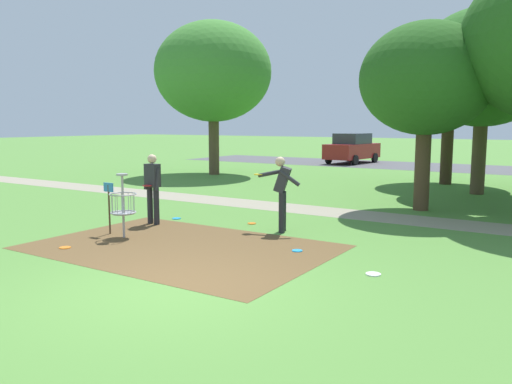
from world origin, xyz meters
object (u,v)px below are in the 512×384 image
object	(u,v)px
frisbee_far_left	(65,248)
player_throwing	(153,185)
tree_mid_center	(213,72)
frisbee_mid_grass	(252,223)
parked_car_leftmost	(352,148)
player_foreground_watching	(282,189)
tree_far_left	(450,76)
frisbee_scattered_a	(177,218)
tree_near_right	(426,80)
tree_near_left	(484,68)
disc_golf_basket	(121,203)
frisbee_by_tee	(373,274)
frisbee_far_right	(297,251)

from	to	relation	value
frisbee_far_left	player_throwing	bearing A→B (deg)	95.34
player_throwing	tree_mid_center	size ratio (longest dim) A/B	0.24
frisbee_mid_grass	parked_car_leftmost	xyz separation A→B (m)	(-5.44, 19.70, 0.91)
player_foreground_watching	tree_far_left	size ratio (longest dim) A/B	0.27
player_foreground_watching	frisbee_scattered_a	xyz separation A→B (m)	(-3.08, -0.08, -0.98)
frisbee_scattered_a	tree_near_right	size ratio (longest dim) A/B	0.04
frisbee_scattered_a	tree_mid_center	distance (m)	12.70
player_foreground_watching	parked_car_leftmost	size ratio (longest dim) A/B	0.39
frisbee_far_left	tree_near_left	distance (m)	14.61
frisbee_mid_grass	frisbee_scattered_a	bearing A→B (deg)	-166.20
player_foreground_watching	tree_far_left	xyz separation A→B (m)	(0.97, 11.66, 3.31)
frisbee_scattered_a	parked_car_leftmost	bearing A→B (deg)	99.65
player_foreground_watching	player_throwing	bearing A→B (deg)	-163.49
player_throwing	tree_near_right	distance (m)	7.97
parked_car_leftmost	frisbee_scattered_a	bearing A→B (deg)	-80.35
frisbee_mid_grass	player_throwing	bearing A→B (deg)	-146.55
disc_golf_basket	player_throwing	distance (m)	1.53
frisbee_by_tee	tree_far_left	bearing A→B (deg)	98.12
player_foreground_watching	tree_near_left	xyz separation A→B (m)	(2.59, 9.20, 3.33)
frisbee_mid_grass	parked_car_leftmost	world-z (taller)	parked_car_leftmost
player_foreground_watching	parked_car_leftmost	bearing A→B (deg)	107.95
parked_car_leftmost	frisbee_far_left	bearing A→B (deg)	-81.19
player_throwing	player_foreground_watching	bearing A→B (deg)	16.51
frisbee_mid_grass	tree_far_left	bearing A→B (deg)	79.66
frisbee_far_left	frisbee_scattered_a	distance (m)	3.60
frisbee_scattered_a	parked_car_leftmost	xyz separation A→B (m)	(-3.43, 20.19, 0.91)
frisbee_far_left	frisbee_scattered_a	world-z (taller)	same
disc_golf_basket	tree_near_left	size ratio (longest dim) A/B	0.22
tree_mid_center	frisbee_far_right	bearing A→B (deg)	-46.77
frisbee_by_tee	frisbee_scattered_a	distance (m)	6.35
disc_golf_basket	frisbee_far_right	distance (m)	3.97
frisbee_mid_grass	frisbee_far_left	distance (m)	4.44
frisbee_far_left	parked_car_leftmost	distance (m)	24.08
player_throwing	frisbee_far_right	size ratio (longest dim) A/B	8.39
player_foreground_watching	frisbee_mid_grass	size ratio (longest dim) A/B	8.32
tree_near_right	frisbee_scattered_a	bearing A→B (deg)	-135.74
tree_near_left	disc_golf_basket	bearing A→B (deg)	-114.26
frisbee_by_tee	frisbee_far_left	bearing A→B (deg)	-164.90
disc_golf_basket	frisbee_by_tee	bearing A→B (deg)	2.51
tree_near_right	tree_mid_center	xyz separation A→B (m)	(-11.25, 5.09, 1.20)
frisbee_far_left	frisbee_far_right	xyz separation A→B (m)	(3.99, 2.26, 0.00)
frisbee_mid_grass	disc_golf_basket	bearing A→B (deg)	-119.17
player_foreground_watching	frisbee_far_right	size ratio (longest dim) A/B	8.39
frisbee_far_left	frisbee_scattered_a	bearing A→B (deg)	94.01
frisbee_mid_grass	frisbee_scattered_a	world-z (taller)	same
player_foreground_watching	tree_near_right	size ratio (longest dim) A/B	0.33
frisbee_scattered_a	tree_near_left	bearing A→B (deg)	58.59
frisbee_far_right	frisbee_far_left	bearing A→B (deg)	-150.44
tree_near_left	parked_car_leftmost	bearing A→B (deg)	129.84
disc_golf_basket	frisbee_far_right	xyz separation A→B (m)	(3.78, 0.95, -0.74)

